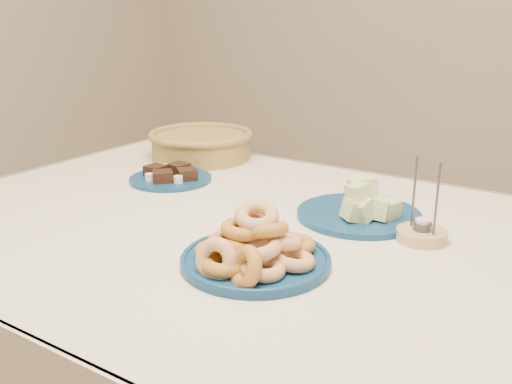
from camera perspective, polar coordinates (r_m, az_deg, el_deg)
dining_table at (r=1.28m, az=1.24°, el=-8.23°), size 1.71×1.11×0.75m
donut_platter at (r=1.06m, az=-0.20°, el=-5.80°), size 0.30×0.30×0.13m
melon_plate at (r=1.32m, az=10.56°, el=-1.63°), size 0.38×0.38×0.10m
brownie_plate at (r=1.60m, az=-8.54°, el=1.54°), size 0.29×0.29×0.04m
wicker_basket at (r=1.83m, az=-5.52°, el=4.82°), size 0.36×0.36×0.09m
candle_holder at (r=1.22m, az=16.24°, el=-3.98°), size 0.14×0.14×0.17m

